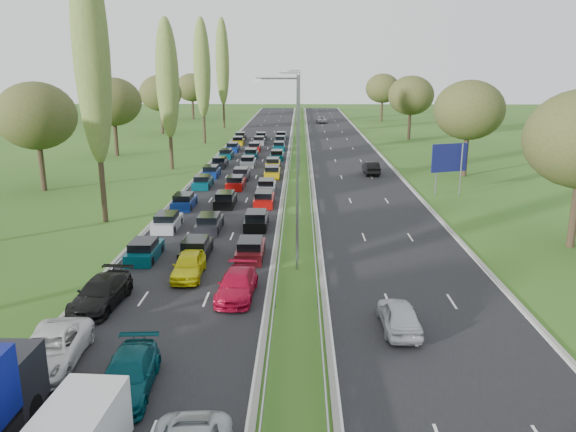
{
  "coord_description": "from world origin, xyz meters",
  "views": [
    {
      "loc": [
        4.65,
        9.36,
        12.4
      ],
      "look_at": [
        3.76,
        50.48,
        1.5
      ],
      "focal_mm": 35.0,
      "sensor_mm": 36.0,
      "label": 1
    }
  ],
  "objects": [
    {
      "name": "ground",
      "position": [
        4.5,
        80.0,
        0.0
      ],
      "size": [
        260.0,
        260.0,
        0.0
      ],
      "primitive_type": "plane",
      "color": "#2B4D18",
      "rests_on": "ground"
    },
    {
      "name": "near_carriageway",
      "position": [
        -2.25,
        82.5,
        0.0
      ],
      "size": [
        10.5,
        215.0,
        0.04
      ],
      "primitive_type": "cube",
      "color": "black",
      "rests_on": "ground"
    },
    {
      "name": "far_carriageway",
      "position": [
        11.25,
        82.5,
        0.0
      ],
      "size": [
        10.5,
        215.0,
        0.04
      ],
      "primitive_type": "cube",
      "color": "black",
      "rests_on": "ground"
    },
    {
      "name": "central_reservation",
      "position": [
        4.5,
        82.5,
        0.55
      ],
      "size": [
        2.36,
        215.0,
        0.32
      ],
      "color": "gray",
      "rests_on": "ground"
    },
    {
      "name": "lamp_columns",
      "position": [
        4.5,
        78.0,
        6.0
      ],
      "size": [
        0.18,
        140.18,
        12.0
      ],
      "color": "gray",
      "rests_on": "ground"
    },
    {
      "name": "poplar_row",
      "position": [
        -11.5,
        68.17,
        12.39
      ],
      "size": [
        2.8,
        127.8,
        22.44
      ],
      "color": "#2D2116",
      "rests_on": "ground"
    },
    {
      "name": "woodland_left",
      "position": [
        -22.0,
        62.63,
        7.68
      ],
      "size": [
        8.0,
        166.0,
        11.1
      ],
      "color": "#2D2116",
      "rests_on": "ground"
    },
    {
      "name": "woodland_right",
      "position": [
        24.0,
        66.67,
        7.68
      ],
      "size": [
        8.0,
        153.0,
        11.1
      ],
      "color": "#2D2116",
      "rests_on": "ground"
    },
    {
      "name": "traffic_queue_fill",
      "position": [
        -2.22,
        77.22,
        0.44
      ],
      "size": [
        9.14,
        68.99,
        0.8
      ],
      "color": "#053F4C",
      "rests_on": "ground"
    },
    {
      "name": "near_car_2",
      "position": [
        -5.98,
        30.81,
        0.77
      ],
      "size": [
        2.91,
        5.57,
        1.5
      ],
      "primitive_type": "imported",
      "rotation": [
        0.0,
        0.0,
        0.08
      ],
      "color": "silver",
      "rests_on": "near_carriageway"
    },
    {
      "name": "near_car_3",
      "position": [
        -5.95,
        37.01,
        0.77
      ],
      "size": [
        2.49,
        5.31,
        1.5
      ],
      "primitive_type": "imported",
      "rotation": [
        0.0,
        0.0,
        -0.08
      ],
      "color": "black",
      "rests_on": "near_carriageway"
    },
    {
      "name": "near_car_7",
      "position": [
        -2.06,
        28.87,
        0.73
      ],
      "size": [
        2.31,
        5.02,
        1.42
      ],
      "primitive_type": "imported",
      "rotation": [
        0.0,
        0.0,
        0.07
      ],
      "color": "#04404A",
      "rests_on": "near_carriageway"
    },
    {
      "name": "near_car_8",
      "position": [
        -2.11,
        41.44,
        0.76
      ],
      "size": [
        1.89,
        4.42,
        1.49
      ],
      "primitive_type": "imported",
      "rotation": [
        0.0,
        0.0,
        0.03
      ],
      "color": "#CBC60D",
      "rests_on": "near_carriageway"
    },
    {
      "name": "near_car_11",
      "position": [
        1.18,
        38.42,
        0.73
      ],
      "size": [
        2.2,
        4.96,
        1.41
      ],
      "primitive_type": "imported",
      "rotation": [
        0.0,
        0.0,
        -0.05
      ],
      "color": "#B00A2B",
      "rests_on": "near_carriageway"
    },
    {
      "name": "far_car_0",
      "position": [
        9.51,
        34.54,
        0.75
      ],
      "size": [
        1.8,
        4.33,
        1.47
      ],
      "primitive_type": "imported",
      "rotation": [
        0.0,
        0.0,
        3.16
      ],
      "color": "#B1B5BC",
      "rests_on": "far_carriageway"
    },
    {
      "name": "far_car_1",
      "position": [
        13.18,
        76.03,
        0.77
      ],
      "size": [
        1.75,
        4.63,
        1.51
      ],
      "primitive_type": "imported",
      "rotation": [
        0.0,
        0.0,
        3.17
      ],
      "color": "black",
      "rests_on": "far_carriageway"
    },
    {
      "name": "far_car_2",
      "position": [
        9.59,
        140.85,
        0.74
      ],
      "size": [
        2.62,
        5.27,
        1.44
      ],
      "primitive_type": "imported",
      "rotation": [
        0.0,
        0.0,
        3.19
      ],
      "color": "gray",
      "rests_on": "far_carriageway"
    },
    {
      "name": "direction_sign",
      "position": [
        19.4,
        64.59,
        3.57
      ],
      "size": [
        3.8,
        1.45,
        5.2
      ],
      "color": "gray",
      "rests_on": "ground"
    }
  ]
}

